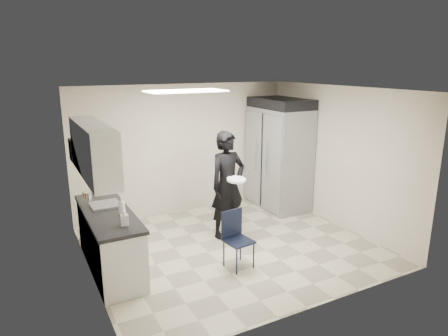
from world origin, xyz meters
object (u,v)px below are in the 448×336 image
lower_counter (110,242)px  man_tuxedo (228,185)px  folding_chair (239,241)px  commercial_fridge (279,158)px

lower_counter → man_tuxedo: bearing=6.2°
folding_chair → man_tuxedo: man_tuxedo is taller
man_tuxedo → folding_chair: bearing=-117.9°
commercial_fridge → man_tuxedo: (-1.68, -0.85, -0.11)m
commercial_fridge → man_tuxedo: bearing=-153.3°
commercial_fridge → folding_chair: (-2.08, -1.94, -0.63)m
folding_chair → man_tuxedo: (0.40, 1.09, 0.52)m
commercial_fridge → folding_chair: bearing=-137.0°
folding_chair → commercial_fridge: bearing=35.1°
lower_counter → man_tuxedo: (2.10, 0.23, 0.51)m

